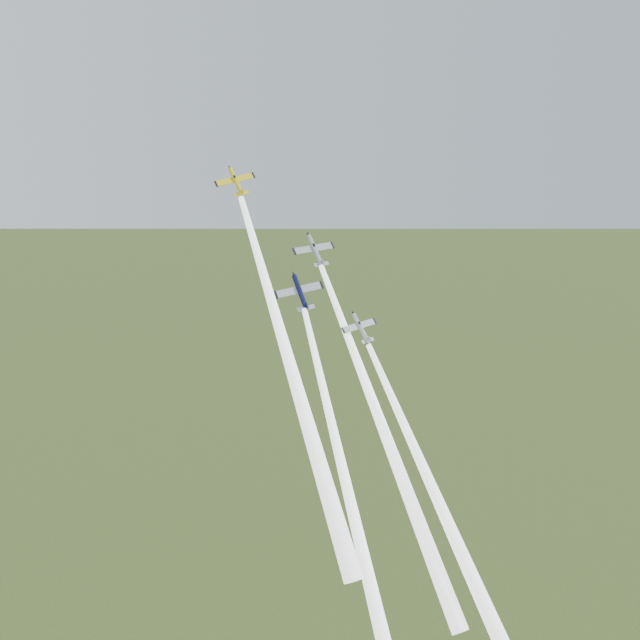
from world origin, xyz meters
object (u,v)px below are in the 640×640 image
at_px(plane_navy, 300,292).
at_px(plane_silver_right, 315,250).
at_px(plane_yellow, 236,181).
at_px(plane_silver_low, 361,328).

bearing_deg(plane_navy, plane_silver_right, 54.11).
bearing_deg(plane_silver_right, plane_navy, -136.05).
xyz_separation_m(plane_navy, plane_silver_right, (7.17, 4.98, 5.81)).
bearing_deg(plane_yellow, plane_navy, -12.90).
relative_size(plane_yellow, plane_silver_right, 0.83).
bearing_deg(plane_navy, plane_yellow, 172.96).
bearing_deg(plane_silver_low, plane_navy, 125.23).
relative_size(plane_yellow, plane_navy, 0.79).
height_order(plane_navy, plane_silver_right, plane_silver_right).
xyz_separation_m(plane_silver_right, plane_silver_low, (-1.68, -14.08, -10.99)).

